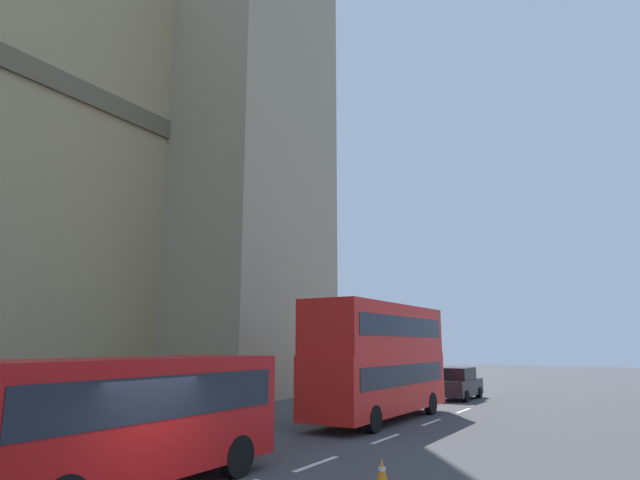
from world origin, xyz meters
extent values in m
cube|color=silver|center=(5.21, 0.00, 0.01)|extent=(2.20, 0.16, 0.01)
cube|color=silver|center=(9.81, 0.00, 0.01)|extent=(2.20, 0.16, 0.01)
cube|color=silver|center=(14.41, 0.00, 0.01)|extent=(2.20, 0.16, 0.01)
cube|color=silver|center=(19.01, 0.00, 0.01)|extent=(2.20, 0.16, 0.01)
cube|color=tan|center=(19.95, 16.00, 26.90)|extent=(10.80, 10.80, 53.80)
cube|color=red|center=(0.47, 2.00, 1.65)|extent=(7.57, 2.50, 2.50)
cube|color=#1E232D|center=(0.47, 2.00, 2.10)|extent=(6.96, 2.54, 0.90)
cylinder|color=black|center=(2.89, 0.88, 0.50)|extent=(1.00, 0.30, 1.00)
cube|color=red|center=(13.71, 2.00, 1.60)|extent=(9.65, 2.50, 2.40)
cube|color=#1E232D|center=(13.71, 2.00, 1.95)|extent=(8.69, 2.54, 0.84)
cube|color=red|center=(13.71, 2.00, 3.85)|extent=(9.46, 2.50, 2.10)
cube|color=#1E232D|center=(13.71, 2.00, 3.95)|extent=(8.69, 2.54, 0.84)
cylinder|color=black|center=(16.80, 0.88, 0.50)|extent=(1.00, 0.30, 1.00)
cylinder|color=black|center=(10.63, 0.88, 0.50)|extent=(1.00, 0.30, 1.00)
cube|color=black|center=(24.39, 1.84, 0.70)|extent=(4.40, 1.80, 0.90)
cube|color=black|center=(24.19, 1.84, 1.50)|extent=(2.46, 1.66, 0.70)
cylinder|color=black|center=(25.80, 1.03, 0.32)|extent=(0.64, 0.30, 0.64)
cylinder|color=black|center=(22.99, 1.03, 0.32)|extent=(0.64, 0.30, 0.64)
cone|color=orange|center=(4.20, -2.43, 0.31)|extent=(0.28, 0.28, 0.55)
cylinder|color=white|center=(4.20, -2.43, 0.33)|extent=(0.17, 0.17, 0.08)
camera|label=1|loc=(-7.88, -8.03, 3.20)|focal=29.78mm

